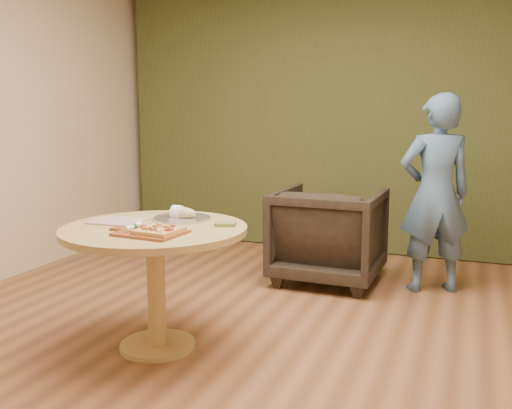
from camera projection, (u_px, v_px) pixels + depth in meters
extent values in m
cube|color=#985F3C|center=(239.00, 367.00, 3.23)|extent=(5.00, 6.00, 0.02)
cube|color=beige|center=(353.00, 112.00, 5.77)|extent=(5.00, 0.02, 2.80)
cube|color=#353D1C|center=(351.00, 112.00, 5.66)|extent=(4.80, 0.14, 2.78)
cylinder|color=tan|center=(158.00, 345.00, 3.46)|extent=(0.45, 0.45, 0.03)
cylinder|color=tan|center=(156.00, 291.00, 3.40)|extent=(0.11, 0.11, 0.68)
cylinder|color=tan|center=(154.00, 230.00, 3.34)|extent=(1.09, 1.09, 0.04)
cube|color=brown|center=(151.00, 233.00, 3.13)|extent=(0.37, 0.31, 0.01)
cube|color=brown|center=(119.00, 229.00, 3.23)|extent=(0.10, 0.06, 0.01)
cube|color=#E1A757|center=(159.00, 231.00, 3.10)|extent=(0.24, 0.24, 0.02)
cylinder|color=maroon|center=(152.00, 228.00, 3.10)|extent=(0.05, 0.05, 0.00)
cylinder|color=maroon|center=(169.00, 230.00, 3.06)|extent=(0.05, 0.05, 0.00)
cylinder|color=maroon|center=(144.00, 228.00, 3.12)|extent=(0.04, 0.04, 0.00)
cylinder|color=maroon|center=(172.00, 226.00, 3.16)|extent=(0.04, 0.04, 0.00)
cylinder|color=maroon|center=(153.00, 230.00, 3.06)|extent=(0.04, 0.04, 0.00)
cube|color=#DFA153|center=(147.00, 228.00, 3.08)|extent=(0.02, 0.02, 0.01)
cube|color=#DFA153|center=(169.00, 227.00, 3.11)|extent=(0.02, 0.02, 0.01)
cube|color=#DFA153|center=(166.00, 227.00, 3.12)|extent=(0.02, 0.02, 0.01)
cube|color=#DFA153|center=(159.00, 225.00, 3.17)|extent=(0.02, 0.02, 0.01)
cube|color=#DFA153|center=(153.00, 229.00, 3.05)|extent=(0.02, 0.02, 0.01)
cube|color=#DFA153|center=(154.00, 226.00, 3.14)|extent=(0.02, 0.02, 0.01)
cube|color=#DFA153|center=(144.00, 228.00, 3.08)|extent=(0.02, 0.02, 0.01)
cube|color=#447B2A|center=(170.00, 228.00, 3.10)|extent=(0.01, 0.01, 0.00)
cube|color=#447B2A|center=(161.00, 232.00, 3.01)|extent=(0.01, 0.01, 0.00)
cube|color=#447B2A|center=(144.00, 230.00, 3.07)|extent=(0.01, 0.01, 0.00)
cube|color=#447B2A|center=(173.00, 227.00, 3.12)|extent=(0.01, 0.01, 0.00)
cube|color=#447B2A|center=(147.00, 231.00, 3.04)|extent=(0.01, 0.01, 0.00)
cube|color=#447B2A|center=(153.00, 227.00, 3.13)|extent=(0.01, 0.01, 0.00)
cube|color=#447B2A|center=(161.00, 226.00, 3.15)|extent=(0.01, 0.01, 0.00)
cube|color=#447B2A|center=(146.00, 228.00, 3.11)|extent=(0.01, 0.01, 0.00)
cube|color=#447B2A|center=(157.00, 231.00, 3.03)|extent=(0.01, 0.01, 0.00)
cube|color=#A45E76|center=(165.00, 226.00, 3.16)|extent=(0.03, 0.01, 0.00)
cube|color=#A45E76|center=(171.00, 229.00, 3.09)|extent=(0.03, 0.01, 0.00)
cube|color=#A45E76|center=(157.00, 227.00, 3.14)|extent=(0.03, 0.01, 0.00)
cube|color=#A45E76|center=(158.00, 232.00, 3.02)|extent=(0.03, 0.01, 0.00)
cylinder|color=white|center=(133.00, 227.00, 3.19)|extent=(0.04, 0.17, 0.03)
cylinder|color=#194C26|center=(133.00, 227.00, 3.19)|extent=(0.04, 0.03, 0.03)
cube|color=silver|center=(142.00, 223.00, 3.28)|extent=(0.02, 0.04, 0.00)
cube|color=silver|center=(118.00, 221.00, 3.47)|extent=(0.31, 0.26, 0.01)
cylinder|color=silver|center=(182.00, 219.00, 3.55)|extent=(0.35, 0.35, 0.01)
cylinder|color=silver|center=(182.00, 218.00, 3.55)|extent=(0.36, 0.36, 0.02)
ellipsoid|color=beige|center=(182.00, 213.00, 3.54)|extent=(0.19, 0.08, 0.07)
cylinder|color=white|center=(177.00, 212.00, 3.55)|extent=(0.06, 0.09, 0.09)
cube|color=#51652D|center=(225.00, 224.00, 3.37)|extent=(0.14, 0.13, 0.02)
imported|color=black|center=(329.00, 230.00, 4.75)|extent=(0.87, 0.81, 0.87)
imported|color=#476990|center=(435.00, 194.00, 4.44)|extent=(0.67, 0.57, 1.55)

